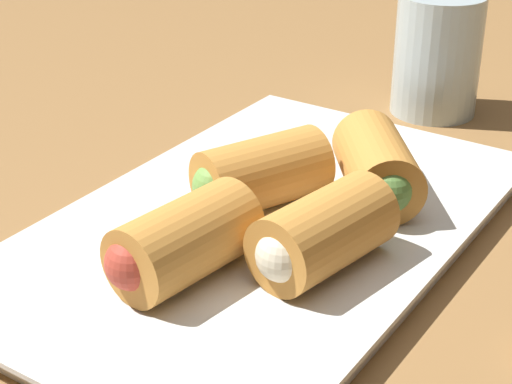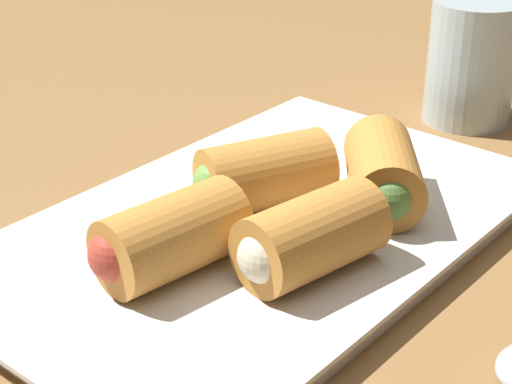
{
  "view_description": "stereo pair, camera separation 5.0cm",
  "coord_description": "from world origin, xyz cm",
  "views": [
    {
      "loc": [
        -38.7,
        -23.42,
        27.32
      ],
      "look_at": [
        -2.76,
        0.44,
        5.17
      ],
      "focal_mm": 60.0,
      "sensor_mm": 36.0,
      "label": 1
    },
    {
      "loc": [
        -35.69,
        -27.42,
        27.32
      ],
      "look_at": [
        -2.76,
        0.44,
        5.17
      ],
      "focal_mm": 60.0,
      "sensor_mm": 36.0,
      "label": 2
    }
  ],
  "objects": [
    {
      "name": "table_surface",
      "position": [
        0.0,
        0.0,
        1.0
      ],
      "size": [
        180.0,
        140.0,
        2.0
      ],
      "color": "olive",
      "rests_on": "ground"
    },
    {
      "name": "serving_plate",
      "position": [
        -2.76,
        0.44,
        2.76
      ],
      "size": [
        34.4,
        21.13,
        1.5
      ],
      "color": "silver",
      "rests_on": "table_surface"
    },
    {
      "name": "roll_front_left",
      "position": [
        -5.66,
        -5.3,
        5.58
      ],
      "size": [
        8.52,
        5.44,
        4.17
      ],
      "color": "#C68438",
      "rests_on": "serving_plate"
    },
    {
      "name": "roll_front_right",
      "position": [
        3.09,
        -4.34,
        5.58
      ],
      "size": [
        8.49,
        7.94,
        4.17
      ],
      "color": "#C68438",
      "rests_on": "serving_plate"
    },
    {
      "name": "roll_back_left",
      "position": [
        -10.25,
        0.44,
        5.58
      ],
      "size": [
        8.47,
        5.13,
        4.17
      ],
      "color": "#C68438",
      "rests_on": "serving_plate"
    },
    {
      "name": "roll_back_right",
      "position": [
        -1.54,
        1.22,
        5.58
      ],
      "size": [
        8.57,
        6.88,
        4.17
      ],
      "color": "#C68438",
      "rests_on": "serving_plate"
    },
    {
      "name": "drinking_glass",
      "position": [
        21.88,
        0.35,
        6.67
      ],
      "size": [
        6.67,
        6.67,
        9.34
      ],
      "color": "silver",
      "rests_on": "table_surface"
    }
  ]
}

